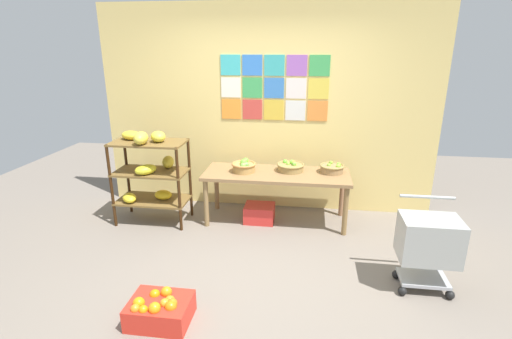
# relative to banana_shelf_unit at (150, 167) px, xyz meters

# --- Properties ---
(ground) EXTENTS (9.37, 9.37, 0.00)m
(ground) POSITION_rel_banana_shelf_unit_xyz_m (1.34, -0.99, -0.72)
(ground) COLOR slate
(back_wall_with_art) EXTENTS (4.37, 0.07, 2.66)m
(back_wall_with_art) POSITION_rel_banana_shelf_unit_xyz_m (1.35, 0.72, 0.62)
(back_wall_with_art) COLOR #E6C974
(back_wall_with_art) RESTS_ON ground
(banana_shelf_unit) EXTENTS (0.88, 0.58, 1.19)m
(banana_shelf_unit) POSITION_rel_banana_shelf_unit_xyz_m (0.00, 0.00, 0.00)
(banana_shelf_unit) COLOR #321C0B
(banana_shelf_unit) RESTS_ON ground
(display_table) EXTENTS (1.79, 0.66, 0.64)m
(display_table) POSITION_rel_banana_shelf_unit_xyz_m (1.54, 0.23, -0.14)
(display_table) COLOR olive
(display_table) RESTS_ON ground
(fruit_basket_back_left) EXTENTS (0.34, 0.34, 0.13)m
(fruit_basket_back_left) POSITION_rel_banana_shelf_unit_xyz_m (1.70, 0.32, -0.02)
(fruit_basket_back_left) COLOR olive
(fruit_basket_back_left) RESTS_ON display_table
(fruit_basket_left) EXTENTS (0.30, 0.30, 0.13)m
(fruit_basket_left) POSITION_rel_banana_shelf_unit_xyz_m (2.21, 0.33, -0.02)
(fruit_basket_left) COLOR #97744A
(fruit_basket_left) RESTS_ON display_table
(fruit_basket_right) EXTENTS (0.30, 0.30, 0.17)m
(fruit_basket_right) POSITION_rel_banana_shelf_unit_xyz_m (1.13, 0.20, -0.00)
(fruit_basket_right) COLOR #AE8548
(fruit_basket_right) RESTS_ON display_table
(produce_crate_under_table) EXTENTS (0.37, 0.30, 0.22)m
(produce_crate_under_table) POSITION_rel_banana_shelf_unit_xyz_m (1.33, 0.18, -0.61)
(produce_crate_under_table) COLOR red
(produce_crate_under_table) RESTS_ON ground
(orange_crate_foreground) EXTENTS (0.49, 0.37, 0.26)m
(orange_crate_foreground) POSITION_rel_banana_shelf_unit_xyz_m (0.78, -1.78, -0.61)
(orange_crate_foreground) COLOR red
(orange_crate_foreground) RESTS_ON ground
(shopping_cart) EXTENTS (0.50, 0.41, 0.84)m
(shopping_cart) POSITION_rel_banana_shelf_unit_xyz_m (3.00, -1.01, -0.24)
(shopping_cart) COLOR black
(shopping_cart) RESTS_ON ground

